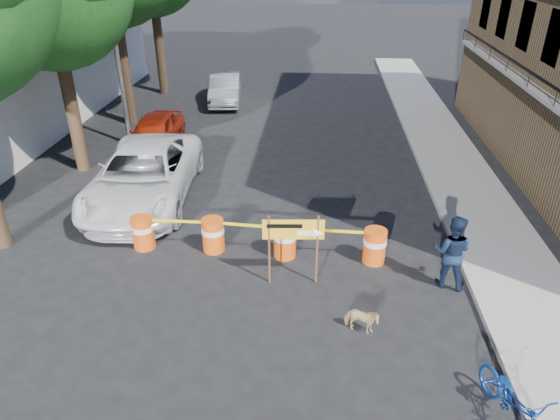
% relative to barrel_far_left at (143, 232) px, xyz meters
% --- Properties ---
extents(ground, '(120.00, 120.00, 0.00)m').
position_rel_barrel_far_left_xyz_m(ground, '(3.04, -2.21, -0.47)').
color(ground, black).
rests_on(ground, ground).
extents(sidewalk_east, '(2.40, 40.00, 0.15)m').
position_rel_barrel_far_left_xyz_m(sidewalk_east, '(9.24, 3.79, -0.40)').
color(sidewalk_east, gray).
rests_on(sidewalk_east, ground).
extents(streetlamp, '(1.25, 0.18, 8.00)m').
position_rel_barrel_far_left_xyz_m(streetlamp, '(-2.89, 7.29, 3.90)').
color(streetlamp, gray).
rests_on(streetlamp, ground).
extents(barrel_far_left, '(0.58, 0.58, 0.90)m').
position_rel_barrel_far_left_xyz_m(barrel_far_left, '(0.00, 0.00, 0.00)').
color(barrel_far_left, red).
rests_on(barrel_far_left, ground).
extents(barrel_mid_left, '(0.58, 0.58, 0.90)m').
position_rel_barrel_far_left_xyz_m(barrel_mid_left, '(1.84, 0.01, 0.00)').
color(barrel_mid_left, red).
rests_on(barrel_mid_left, ground).
extents(barrel_mid_right, '(0.58, 0.58, 0.90)m').
position_rel_barrel_far_left_xyz_m(barrel_mid_right, '(3.70, -0.12, 0.00)').
color(barrel_mid_right, red).
rests_on(barrel_mid_right, ground).
extents(barrel_far_right, '(0.58, 0.58, 0.90)m').
position_rel_barrel_far_left_xyz_m(barrel_far_right, '(5.93, -0.19, 0.00)').
color(barrel_far_right, red).
rests_on(barrel_far_right, ground).
extents(detour_sign, '(1.39, 0.27, 1.79)m').
position_rel_barrel_far_left_xyz_m(detour_sign, '(4.13, -1.21, 0.83)').
color(detour_sign, '#592D19').
rests_on(detour_sign, ground).
extents(pedestrian, '(1.05, 0.93, 1.81)m').
position_rel_barrel_far_left_xyz_m(pedestrian, '(7.54, -1.01, 0.43)').
color(pedestrian, '#101C32').
rests_on(pedestrian, ground).
extents(bicycle, '(0.88, 1.09, 1.81)m').
position_rel_barrel_far_left_xyz_m(bicycle, '(7.78, -4.80, 0.43)').
color(bicycle, '#13409F').
rests_on(bicycle, ground).
extents(dog, '(0.78, 0.51, 0.61)m').
position_rel_barrel_far_left_xyz_m(dog, '(5.45, -2.80, -0.17)').
color(dog, tan).
rests_on(dog, ground).
extents(suv_white, '(3.13, 6.17, 1.67)m').
position_rel_barrel_far_left_xyz_m(suv_white, '(-0.80, 2.67, 0.36)').
color(suv_white, silver).
rests_on(suv_white, ground).
extents(sedan_red, '(1.60, 3.96, 1.35)m').
position_rel_barrel_far_left_xyz_m(sedan_red, '(-1.76, 6.84, 0.20)').
color(sedan_red, maroon).
rests_on(sedan_red, ground).
extents(sedan_silver, '(1.92, 4.22, 1.34)m').
position_rel_barrel_far_left_xyz_m(sedan_silver, '(-0.22, 13.33, 0.20)').
color(sedan_silver, '#A5A7AC').
rests_on(sedan_silver, ground).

